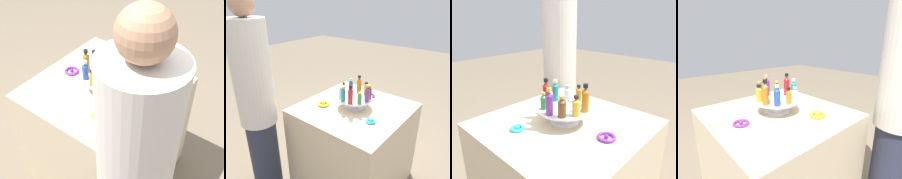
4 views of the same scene
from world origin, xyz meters
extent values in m
plane|color=#756651|center=(0.00, 0.00, 0.00)|extent=(12.00, 12.00, 0.00)
cube|color=beige|center=(0.00, 0.00, 0.39)|extent=(0.85, 0.85, 0.79)
cylinder|color=silver|center=(0.00, 0.00, 0.79)|extent=(0.16, 0.16, 0.01)
cylinder|color=silver|center=(0.00, 0.00, 0.83)|extent=(0.09, 0.09, 0.07)
cylinder|color=silver|center=(0.00, 0.00, 0.87)|extent=(0.29, 0.29, 0.01)
cylinder|color=#AD6B19|center=(-0.11, -0.03, 0.93)|extent=(0.04, 0.04, 0.11)
cone|color=#AD6B19|center=(-0.11, -0.03, 1.00)|extent=(0.04, 0.04, 0.02)
cylinder|color=black|center=(-0.11, -0.03, 1.02)|extent=(0.03, 0.03, 0.02)
cylinder|color=#234CAD|center=(-0.07, -0.09, 0.92)|extent=(0.04, 0.04, 0.09)
cone|color=#234CAD|center=(-0.07, -0.09, 0.97)|extent=(0.04, 0.04, 0.02)
cylinder|color=silver|center=(-0.07, -0.09, 0.99)|extent=(0.02, 0.02, 0.02)
cylinder|color=orange|center=(0.00, -0.12, 0.91)|extent=(0.03, 0.03, 0.07)
cone|color=orange|center=(0.00, -0.12, 0.96)|extent=(0.03, 0.03, 0.02)
cylinder|color=black|center=(0.00, -0.12, 0.97)|extent=(0.02, 0.02, 0.01)
cylinder|color=silver|center=(0.07, -0.09, 0.91)|extent=(0.04, 0.04, 0.06)
cone|color=silver|center=(0.07, -0.09, 0.95)|extent=(0.04, 0.04, 0.01)
cylinder|color=#B2B2B7|center=(0.07, -0.09, 0.96)|extent=(0.03, 0.03, 0.01)
cylinder|color=teal|center=(0.11, -0.04, 0.92)|extent=(0.04, 0.04, 0.09)
cone|color=teal|center=(0.11, -0.04, 0.98)|extent=(0.03, 0.03, 0.02)
cylinder|color=silver|center=(0.11, -0.04, 0.99)|extent=(0.02, 0.02, 0.02)
cylinder|color=#B21E23|center=(0.11, 0.03, 0.93)|extent=(0.04, 0.04, 0.11)
cone|color=#B21E23|center=(0.11, 0.03, 1.00)|extent=(0.04, 0.04, 0.02)
cylinder|color=black|center=(0.11, 0.03, 1.02)|extent=(0.03, 0.03, 0.02)
cylinder|color=#288438|center=(0.07, 0.09, 0.91)|extent=(0.03, 0.03, 0.07)
cone|color=#288438|center=(0.07, 0.09, 0.95)|extent=(0.03, 0.03, 0.02)
cylinder|color=gold|center=(0.07, 0.09, 0.96)|extent=(0.02, 0.02, 0.01)
cylinder|color=#702D93|center=(0.00, 0.12, 0.93)|extent=(0.04, 0.04, 0.10)
cone|color=#702D93|center=(0.00, 0.12, 0.99)|extent=(0.04, 0.04, 0.02)
cylinder|color=gold|center=(0.00, 0.12, 1.01)|extent=(0.03, 0.03, 0.02)
cylinder|color=brown|center=(-0.07, 0.09, 0.91)|extent=(0.04, 0.04, 0.08)
cone|color=brown|center=(-0.07, 0.09, 0.96)|extent=(0.04, 0.04, 0.02)
cylinder|color=#B79338|center=(-0.07, 0.09, 0.98)|extent=(0.03, 0.03, 0.01)
cylinder|color=gold|center=(-0.11, 0.04, 0.91)|extent=(0.04, 0.04, 0.08)
cone|color=gold|center=(-0.11, 0.04, 0.96)|extent=(0.04, 0.04, 0.02)
cylinder|color=black|center=(-0.11, 0.04, 0.98)|extent=(0.03, 0.03, 0.01)
torus|color=#2DB7CC|center=(0.12, 0.23, 0.79)|extent=(0.08, 0.08, 0.02)
sphere|color=#2DB7CC|center=(0.12, 0.23, 0.80)|extent=(0.03, 0.03, 0.03)
torus|color=purple|center=(-0.26, -0.01, 0.79)|extent=(0.09, 0.09, 0.02)
sphere|color=purple|center=(-0.26, -0.01, 0.80)|extent=(0.02, 0.02, 0.02)
torus|color=gold|center=(0.14, -0.22, 0.80)|extent=(0.10, 0.10, 0.02)
sphere|color=gold|center=(0.14, -0.22, 0.80)|extent=(0.03, 0.03, 0.03)
cylinder|color=#282D42|center=(0.57, -0.54, 0.35)|extent=(0.24, 0.24, 0.71)
cylinder|color=beige|center=(0.57, -0.54, 1.11)|extent=(0.29, 0.29, 0.81)
sphere|color=#A87A5B|center=(0.57, -0.54, 1.60)|extent=(0.17, 0.17, 0.17)
camera|label=1|loc=(0.92, -1.16, 2.00)|focal=50.00mm
camera|label=2|loc=(1.35, 0.93, 1.65)|focal=35.00mm
camera|label=3|loc=(-0.75, 0.80, 1.36)|focal=35.00mm
camera|label=4|loc=(-0.64, -0.87, 1.24)|focal=28.00mm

